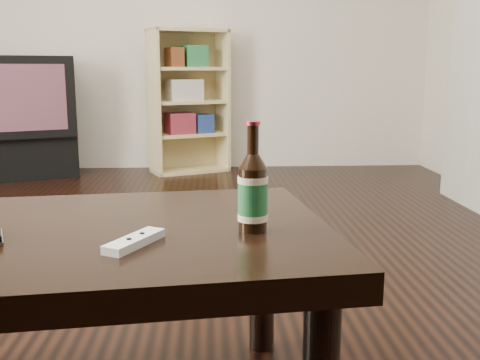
{
  "coord_description": "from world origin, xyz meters",
  "views": [
    {
      "loc": [
        0.54,
        -2.07,
        0.88
      ],
      "look_at": [
        0.61,
        -0.79,
        0.63
      ],
      "focal_mm": 42.0,
      "sensor_mm": 36.0,
      "label": 1
    }
  ],
  "objects_px": {
    "tv_stand": "(20,157)",
    "remote": "(135,241)",
    "tv": "(16,96)",
    "coffee_table": "(50,258)",
    "bookshelf": "(187,99)",
    "beer_bottle": "(253,193)"
  },
  "relations": [
    {
      "from": "tv_stand",
      "to": "tv",
      "type": "bearing_deg",
      "value": -90.0
    },
    {
      "from": "bookshelf",
      "to": "coffee_table",
      "type": "distance_m",
      "value": 3.57
    },
    {
      "from": "coffee_table",
      "to": "remote",
      "type": "height_order",
      "value": "remote"
    },
    {
      "from": "remote",
      "to": "tv",
      "type": "bearing_deg",
      "value": 140.99
    },
    {
      "from": "beer_bottle",
      "to": "remote",
      "type": "bearing_deg",
      "value": -159.09
    },
    {
      "from": "tv",
      "to": "beer_bottle",
      "type": "distance_m",
      "value": 3.76
    },
    {
      "from": "tv_stand",
      "to": "tv",
      "type": "relative_size",
      "value": 0.87
    },
    {
      "from": "tv",
      "to": "coffee_table",
      "type": "distance_m",
      "value": 3.56
    },
    {
      "from": "bookshelf",
      "to": "remote",
      "type": "height_order",
      "value": "bookshelf"
    },
    {
      "from": "tv_stand",
      "to": "remote",
      "type": "height_order",
      "value": "remote"
    },
    {
      "from": "tv",
      "to": "coffee_table",
      "type": "xyz_separation_m",
      "value": [
        1.17,
        -3.35,
        -0.23
      ]
    },
    {
      "from": "bookshelf",
      "to": "beer_bottle",
      "type": "height_order",
      "value": "bookshelf"
    },
    {
      "from": "tv",
      "to": "remote",
      "type": "relative_size",
      "value": 5.82
    },
    {
      "from": "tv",
      "to": "bookshelf",
      "type": "height_order",
      "value": "bookshelf"
    },
    {
      "from": "tv",
      "to": "coffee_table",
      "type": "bearing_deg",
      "value": -93.83
    },
    {
      "from": "beer_bottle",
      "to": "tv_stand",
      "type": "bearing_deg",
      "value": 116.22
    },
    {
      "from": "tv_stand",
      "to": "bookshelf",
      "type": "xyz_separation_m",
      "value": [
        1.37,
        0.21,
        0.46
      ]
    },
    {
      "from": "coffee_table",
      "to": "remote",
      "type": "relative_size",
      "value": 8.37
    },
    {
      "from": "coffee_table",
      "to": "beer_bottle",
      "type": "bearing_deg",
      "value": -2.38
    },
    {
      "from": "bookshelf",
      "to": "coffee_table",
      "type": "bearing_deg",
      "value": -115.87
    },
    {
      "from": "tv_stand",
      "to": "tv",
      "type": "xyz_separation_m",
      "value": [
        0.0,
        -0.0,
        0.49
      ]
    },
    {
      "from": "tv_stand",
      "to": "coffee_table",
      "type": "bearing_deg",
      "value": -93.83
    }
  ]
}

